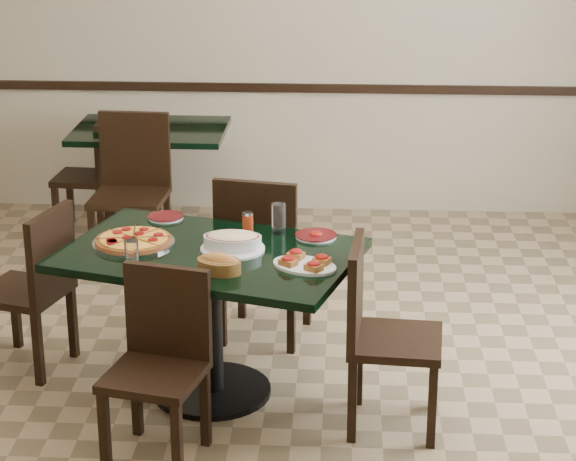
# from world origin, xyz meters

# --- Properties ---
(floor) EXTENTS (5.50, 5.50, 0.00)m
(floor) POSITION_xyz_m (0.00, 0.00, 0.00)
(floor) COLOR #87704E
(floor) RESTS_ON ground
(room_shell) EXTENTS (5.50, 5.50, 5.50)m
(room_shell) POSITION_xyz_m (1.02, 1.73, 1.17)
(room_shell) COLOR white
(room_shell) RESTS_ON floor
(main_table) EXTENTS (1.54, 1.22, 0.75)m
(main_table) POSITION_xyz_m (-0.27, -0.13, 0.57)
(main_table) COLOR black
(main_table) RESTS_ON floor
(back_table) EXTENTS (1.01, 0.74, 0.75)m
(back_table) POSITION_xyz_m (-0.94, 2.14, 0.52)
(back_table) COLOR black
(back_table) RESTS_ON floor
(chair_far) EXTENTS (0.51, 0.51, 0.94)m
(chair_far) POSITION_xyz_m (-0.07, 0.48, 0.53)
(chair_far) COLOR black
(chair_far) RESTS_ON floor
(chair_near) EXTENTS (0.48, 0.48, 0.84)m
(chair_near) POSITION_xyz_m (-0.42, -0.66, 0.47)
(chair_near) COLOR black
(chair_near) RESTS_ON floor
(chair_right) EXTENTS (0.45, 0.45, 0.89)m
(chair_right) POSITION_xyz_m (0.53, -0.38, 0.50)
(chair_right) COLOR black
(chair_right) RESTS_ON floor
(chair_left) EXTENTS (0.50, 0.50, 0.86)m
(chair_left) POSITION_xyz_m (-1.18, 0.11, 0.48)
(chair_left) COLOR black
(chair_left) RESTS_ON floor
(back_chair_near) EXTENTS (0.47, 0.47, 0.96)m
(back_chair_near) POSITION_xyz_m (-0.97, 1.63, 0.54)
(back_chair_near) COLOR black
(back_chair_near) RESTS_ON floor
(back_chair_left) EXTENTS (0.40, 0.40, 0.79)m
(back_chair_left) POSITION_xyz_m (-1.35, 2.20, 0.44)
(back_chair_left) COLOR black
(back_chair_left) RESTS_ON floor
(pepperoni_pizza) EXTENTS (0.39, 0.39, 0.04)m
(pepperoni_pizza) POSITION_xyz_m (-0.64, -0.05, 0.77)
(pepperoni_pizza) COLOR silver
(pepperoni_pizza) RESTS_ON main_table
(lasagna_casserole) EXTENTS (0.31, 0.31, 0.09)m
(lasagna_casserole) POSITION_xyz_m (-0.16, -0.11, 0.80)
(lasagna_casserole) COLOR silver
(lasagna_casserole) RESTS_ON main_table
(bread_basket) EXTENTS (0.24, 0.20, 0.09)m
(bread_basket) POSITION_xyz_m (-0.19, -0.39, 0.79)
(bread_basket) COLOR brown
(bread_basket) RESTS_ON main_table
(bruschetta_platter) EXTENTS (0.37, 0.33, 0.05)m
(bruschetta_platter) POSITION_xyz_m (0.19, -0.31, 0.77)
(bruschetta_platter) COLOR silver
(bruschetta_platter) RESTS_ON main_table
(side_plate_near) EXTENTS (0.17, 0.17, 0.02)m
(side_plate_near) POSITION_xyz_m (-0.48, -0.43, 0.76)
(side_plate_near) COLOR silver
(side_plate_near) RESTS_ON main_table
(side_plate_far_r) EXTENTS (0.20, 0.20, 0.03)m
(side_plate_far_r) POSITION_xyz_m (0.23, 0.09, 0.76)
(side_plate_far_r) COLOR silver
(side_plate_far_r) RESTS_ON main_table
(side_plate_far_l) EXTENTS (0.18, 0.18, 0.02)m
(side_plate_far_l) POSITION_xyz_m (-0.55, 0.33, 0.76)
(side_plate_far_l) COLOR silver
(side_plate_far_l) RESTS_ON main_table
(napkin_setting) EXTENTS (0.17, 0.17, 0.01)m
(napkin_setting) POSITION_xyz_m (-0.45, -0.43, 0.75)
(napkin_setting) COLOR white
(napkin_setting) RESTS_ON main_table
(water_glass_a) EXTENTS (0.07, 0.07, 0.15)m
(water_glass_a) POSITION_xyz_m (0.04, 0.15, 0.82)
(water_glass_a) COLOR white
(water_glass_a) RESTS_ON main_table
(water_glass_b) EXTENTS (0.06, 0.06, 0.14)m
(water_glass_b) POSITION_xyz_m (-0.59, -0.37, 0.82)
(water_glass_b) COLOR white
(water_glass_b) RESTS_ON main_table
(pepper_shaker) EXTENTS (0.06, 0.06, 0.09)m
(pepper_shaker) POSITION_xyz_m (-0.11, 0.17, 0.80)
(pepper_shaker) COLOR #AF4112
(pepper_shaker) RESTS_ON main_table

